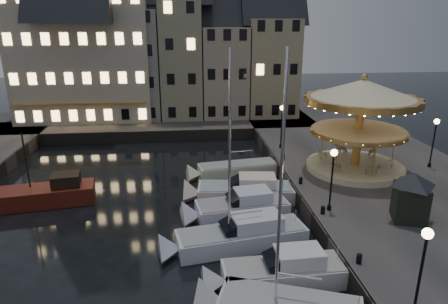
{
  "coord_description": "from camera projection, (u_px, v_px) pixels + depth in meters",
  "views": [
    {
      "loc": [
        -2.03,
        -21.79,
        13.09
      ],
      "look_at": [
        1.0,
        8.0,
        3.2
      ],
      "focal_mm": 32.0,
      "sensor_mm": 36.0,
      "label": 1
    }
  ],
  "objects": [
    {
      "name": "hotel_corner",
      "position": [
        84.0,
        49.0,
        48.81
      ],
      "size": [
        17.6,
        9.0,
        16.8
      ],
      "color": "beige",
      "rests_on": "quay_north"
    },
    {
      "name": "quay_east",
      "position": [
        389.0,
        185.0,
        31.69
      ],
      "size": [
        16.0,
        56.0,
        1.3
      ],
      "primitive_type": "cube",
      "color": "#474442",
      "rests_on": "ground"
    },
    {
      "name": "quay_north",
      "position": [
        137.0,
        124.0,
        50.36
      ],
      "size": [
        44.0,
        12.0,
        1.3
      ],
      "primitive_type": "cube",
      "color": "#474442",
      "rests_on": "ground"
    },
    {
      "name": "townhouse_ne",
      "position": [
        224.0,
        64.0,
        51.09
      ],
      "size": [
        6.16,
        8.0,
        12.8
      ],
      "color": "tan",
      "rests_on": "quay_north"
    },
    {
      "name": "quaywall_e",
      "position": [
        291.0,
        189.0,
        30.92
      ],
      "size": [
        0.15,
        44.0,
        1.3
      ],
      "primitive_type": "cube",
      "color": "#47423A",
      "rests_on": "ground"
    },
    {
      "name": "townhouse_nf",
      "position": [
        270.0,
        60.0,
        51.51
      ],
      "size": [
        6.82,
        8.0,
        13.8
      ],
      "color": "tan",
      "rests_on": "quay_north"
    },
    {
      "name": "streetlamp_b",
      "position": [
        332.0,
        171.0,
        25.26
      ],
      "size": [
        0.44,
        0.44,
        4.17
      ],
      "color": "black",
      "rests_on": "quay_east"
    },
    {
      "name": "streetlamp_d",
      "position": [
        434.0,
        136.0,
        32.96
      ],
      "size": [
        0.44,
        0.44,
        4.17
      ],
      "color": "black",
      "rests_on": "quay_east"
    },
    {
      "name": "townhouse_nc",
      "position": [
        134.0,
        57.0,
        49.7
      ],
      "size": [
        6.82,
        8.0,
        14.8
      ],
      "color": "gray",
      "rests_on": "quay_north"
    },
    {
      "name": "ticket_kiosk",
      "position": [
        412.0,
        188.0,
        24.19
      ],
      "size": [
        3.02,
        3.02,
        3.54
      ],
      "color": "black",
      "rests_on": "quay_east"
    },
    {
      "name": "townhouse_nd",
      "position": [
        181.0,
        52.0,
        50.1
      ],
      "size": [
        5.5,
        8.0,
        15.8
      ],
      "color": "gray",
      "rests_on": "quay_north"
    },
    {
      "name": "red_fishing_boat",
      "position": [
        49.0,
        195.0,
        29.85
      ],
      "size": [
        7.18,
        3.48,
        5.76
      ],
      "color": "#5D1B10",
      "rests_on": "ground"
    },
    {
      "name": "motorboat_c",
      "position": [
        235.0,
        237.0,
        24.05
      ],
      "size": [
        8.98,
        3.71,
        11.87
      ],
      "color": "silver",
      "rests_on": "ground"
    },
    {
      "name": "bollard_a",
      "position": [
        359.0,
        258.0,
        20.29
      ],
      "size": [
        0.3,
        0.3,
        0.57
      ],
      "color": "black",
      "rests_on": "quay_east"
    },
    {
      "name": "motorboat_e",
      "position": [
        240.0,
        192.0,
        30.5
      ],
      "size": [
        8.39,
        3.28,
        2.15
      ],
      "color": "beige",
      "rests_on": "ground"
    },
    {
      "name": "carousel",
      "position": [
        361.0,
        108.0,
        31.51
      ],
      "size": [
        9.04,
        9.04,
        7.91
      ],
      "color": "beige",
      "rests_on": "quay_east"
    },
    {
      "name": "ground",
      "position": [
        221.0,
        241.0,
        24.88
      ],
      "size": [
        160.0,
        160.0,
        0.0
      ],
      "primitive_type": "plane",
      "color": "black",
      "rests_on": "ground"
    },
    {
      "name": "streetlamp_c",
      "position": [
        282.0,
        121.0,
        38.01
      ],
      "size": [
        0.44,
        0.44,
        4.17
      ],
      "color": "black",
      "rests_on": "quay_east"
    },
    {
      "name": "bollard_b",
      "position": [
        323.0,
        210.0,
        25.49
      ],
      "size": [
        0.3,
        0.3,
        0.57
      ],
      "color": "black",
      "rests_on": "quay_east"
    },
    {
      "name": "motorboat_f",
      "position": [
        231.0,
        171.0,
        35.1
      ],
      "size": [
        7.99,
        3.09,
        10.55
      ],
      "color": "silver",
      "rests_on": "ground"
    },
    {
      "name": "townhouse_nb",
      "position": [
        85.0,
        61.0,
        49.28
      ],
      "size": [
        6.16,
        8.0,
        13.8
      ],
      "color": "gray",
      "rests_on": "quay_north"
    },
    {
      "name": "streetlamp_a",
      "position": [
        423.0,
        261.0,
        15.81
      ],
      "size": [
        0.44,
        0.44,
        4.17
      ],
      "color": "black",
      "rests_on": "quay_east"
    },
    {
      "name": "townhouse_na",
      "position": [
        40.0,
        66.0,
        48.91
      ],
      "size": [
        5.5,
        8.0,
        12.8
      ],
      "color": "gray",
      "rests_on": "quay_north"
    },
    {
      "name": "bollard_d",
      "position": [
        283.0,
        157.0,
        35.4
      ],
      "size": [
        0.3,
        0.3,
        0.57
      ],
      "color": "black",
      "rests_on": "quay_east"
    },
    {
      "name": "motorboat_d",
      "position": [
        236.0,
        209.0,
        27.72
      ],
      "size": [
        7.48,
        3.35,
        2.15
      ],
      "color": "silver",
      "rests_on": "ground"
    },
    {
      "name": "quaywall_n",
      "position": [
        150.0,
        137.0,
        44.88
      ],
      "size": [
        48.0,
        0.15,
        1.3
      ],
      "primitive_type": "cube",
      "color": "#47423A",
      "rests_on": "ground"
    },
    {
      "name": "motorboat_b",
      "position": [
        276.0,
        274.0,
        20.63
      ],
      "size": [
        7.46,
        2.42,
        2.15
      ],
      "color": "silver",
      "rests_on": "ground"
    },
    {
      "name": "bollard_c",
      "position": [
        301.0,
        180.0,
        30.21
      ],
      "size": [
        0.3,
        0.3,
        0.57
      ],
      "color": "black",
      "rests_on": "quay_east"
    }
  ]
}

